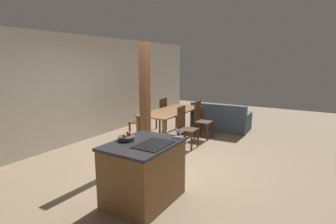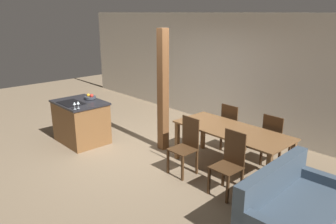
% 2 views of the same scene
% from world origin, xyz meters
% --- Properties ---
extents(ground_plane, '(16.00, 16.00, 0.00)m').
position_xyz_m(ground_plane, '(0.00, 0.00, 0.00)').
color(ground_plane, '#847056').
extents(wall_back, '(11.20, 0.08, 2.70)m').
position_xyz_m(wall_back, '(0.00, 2.66, 1.35)').
color(wall_back, silver).
rests_on(wall_back, ground_plane).
extents(kitchen_island, '(1.12, 0.86, 0.91)m').
position_xyz_m(kitchen_island, '(-1.34, -0.55, 0.45)').
color(kitchen_island, brown).
rests_on(kitchen_island, ground_plane).
extents(fruit_bowl, '(0.25, 0.25, 0.11)m').
position_xyz_m(fruit_bowl, '(-1.37, -0.27, 0.94)').
color(fruit_bowl, '#383D47').
rests_on(fruit_bowl, kitchen_island).
extents(wine_glass_near, '(0.06, 0.06, 0.15)m').
position_xyz_m(wine_glass_near, '(-0.86, -0.91, 1.02)').
color(wine_glass_near, silver).
rests_on(wine_glass_near, kitchen_island).
extents(wine_glass_middle, '(0.06, 0.06, 0.15)m').
position_xyz_m(wine_glass_middle, '(-0.86, -0.83, 1.02)').
color(wine_glass_middle, silver).
rests_on(wine_glass_middle, kitchen_island).
extents(dining_table, '(2.06, 0.87, 0.77)m').
position_xyz_m(dining_table, '(1.66, 0.73, 0.67)').
color(dining_table, brown).
rests_on(dining_table, ground_plane).
extents(dining_chair_near_left, '(0.40, 0.40, 0.99)m').
position_xyz_m(dining_chair_near_left, '(1.19, 0.07, 0.51)').
color(dining_chair_near_left, '#472D19').
rests_on(dining_chair_near_left, ground_plane).
extents(dining_chair_near_right, '(0.40, 0.40, 0.99)m').
position_xyz_m(dining_chair_near_right, '(2.12, 0.07, 0.51)').
color(dining_chair_near_right, '#472D19').
rests_on(dining_chair_near_right, ground_plane).
extents(dining_chair_far_left, '(0.40, 0.40, 0.99)m').
position_xyz_m(dining_chair_far_left, '(1.19, 1.38, 0.51)').
color(dining_chair_far_left, '#472D19').
rests_on(dining_chair_far_left, ground_plane).
extents(dining_chair_far_right, '(0.40, 0.40, 0.99)m').
position_xyz_m(dining_chair_far_right, '(2.12, 1.38, 0.51)').
color(dining_chair_far_right, '#472D19').
rests_on(dining_chair_far_right, ground_plane).
extents(couch, '(0.95, 1.70, 0.82)m').
position_xyz_m(couch, '(3.26, -0.07, 0.27)').
color(couch, '#3D4C5B').
rests_on(couch, ground_plane).
extents(timber_post, '(0.17, 0.17, 2.43)m').
position_xyz_m(timber_post, '(0.14, 0.49, 1.21)').
color(timber_post, brown).
rests_on(timber_post, ground_plane).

